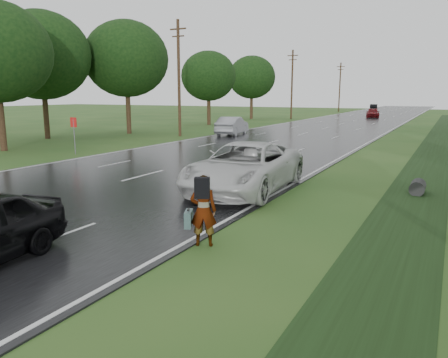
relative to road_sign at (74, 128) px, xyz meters
name	(u,v)px	position (x,y,z in m)	size (l,w,h in m)	color
road	(336,125)	(8.50, 33.00, -1.62)	(14.00, 180.00, 0.04)	black
edge_stripe_east	(396,127)	(15.25, 33.00, -1.60)	(0.12, 180.00, 0.01)	silver
edge_stripe_west	(283,123)	(1.75, 33.00, -1.60)	(0.12, 180.00, 0.01)	silver
center_line	(336,125)	(8.50, 33.00, -1.60)	(0.12, 180.00, 0.01)	silver
drainage_ditch	(430,162)	(20.00, 6.71, -1.61)	(2.20, 120.00, 0.56)	black
road_sign	(74,128)	(0.00, 0.00, 0.00)	(0.50, 0.06, 2.30)	slate
utility_pole_mid	(179,77)	(-0.70, 13.00, 3.55)	(1.60, 0.26, 10.00)	#372216
utility_pole_far	(292,84)	(-0.70, 43.00, 3.55)	(1.60, 0.26, 10.00)	#372216
utility_pole_distant	(340,86)	(-0.70, 73.00, 3.55)	(1.60, 0.26, 10.00)	#372216
tree_west_c	(126,59)	(-6.50, 13.00, 5.27)	(7.80, 7.80, 10.43)	#372216
tree_west_d	(209,76)	(-5.70, 27.00, 4.18)	(6.60, 6.60, 8.80)	#372216
tree_west_e	(41,55)	(-9.50, 6.00, 5.19)	(8.00, 8.00, 10.44)	#372216
tree_west_f	(252,77)	(-6.30, 41.00, 4.49)	(7.00, 7.00, 9.29)	#372216
pedestrian	(202,210)	(15.68, -10.81, -0.71)	(0.96, 0.75, 1.81)	#A5998C
white_pickup	(245,167)	(14.00, -4.72, -0.67)	(3.08, 6.68, 1.86)	silver
silver_sedan	(232,126)	(3.02, 16.02, -0.78)	(1.75, 5.02, 1.65)	#97999F
far_car_red	(373,113)	(9.50, 52.32, -0.91)	(1.95, 4.79, 1.39)	maroon
far_car_dark	(374,107)	(4.93, 81.67, -0.89)	(1.51, 4.34, 1.43)	black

